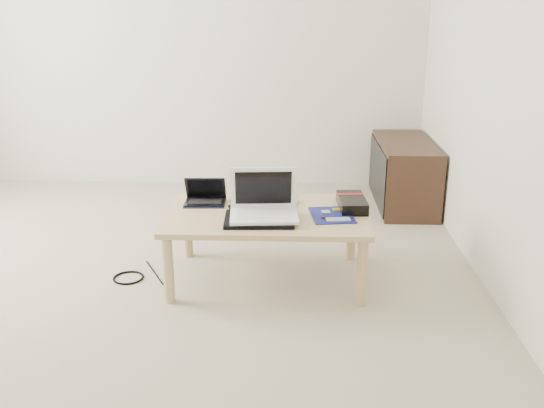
{
  "coord_description": "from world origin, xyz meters",
  "views": [
    {
      "loc": [
        0.92,
        -3.05,
        1.51
      ],
      "look_at": [
        0.81,
        0.09,
        0.45
      ],
      "focal_mm": 40.0,
      "sensor_mm": 36.0,
      "label": 1
    }
  ],
  "objects_px": {
    "white_laptop": "(264,206)",
    "coffee_table": "(267,221)",
    "gpu_box": "(352,203)",
    "netbook": "(205,198)",
    "media_cabinet": "(403,174)"
  },
  "relations": [
    {
      "from": "white_laptop",
      "to": "coffee_table",
      "type": "bearing_deg",
      "value": 83.19
    },
    {
      "from": "media_cabinet",
      "to": "netbook",
      "type": "xyz_separation_m",
      "value": [
        -1.35,
        -1.21,
        0.18
      ]
    },
    {
      "from": "coffee_table",
      "to": "gpu_box",
      "type": "relative_size",
      "value": 3.7
    },
    {
      "from": "netbook",
      "to": "gpu_box",
      "type": "distance_m",
      "value": 0.84
    },
    {
      "from": "coffee_table",
      "to": "gpu_box",
      "type": "distance_m",
      "value": 0.49
    },
    {
      "from": "white_laptop",
      "to": "media_cabinet",
      "type": "bearing_deg",
      "value": 55.61
    },
    {
      "from": "media_cabinet",
      "to": "netbook",
      "type": "height_order",
      "value": "netbook"
    },
    {
      "from": "media_cabinet",
      "to": "white_laptop",
      "type": "xyz_separation_m",
      "value": [
        -1.0,
        -1.46,
        0.22
      ]
    },
    {
      "from": "media_cabinet",
      "to": "gpu_box",
      "type": "distance_m",
      "value": 1.38
    },
    {
      "from": "netbook",
      "to": "white_laptop",
      "type": "relative_size",
      "value": 0.63
    },
    {
      "from": "media_cabinet",
      "to": "gpu_box",
      "type": "xyz_separation_m",
      "value": [
        -0.51,
        -1.27,
        0.18
      ]
    },
    {
      "from": "coffee_table",
      "to": "gpu_box",
      "type": "height_order",
      "value": "gpu_box"
    },
    {
      "from": "media_cabinet",
      "to": "netbook",
      "type": "bearing_deg",
      "value": -138.11
    },
    {
      "from": "white_laptop",
      "to": "gpu_box",
      "type": "height_order",
      "value": "white_laptop"
    },
    {
      "from": "media_cabinet",
      "to": "gpu_box",
      "type": "bearing_deg",
      "value": -112.07
    }
  ]
}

